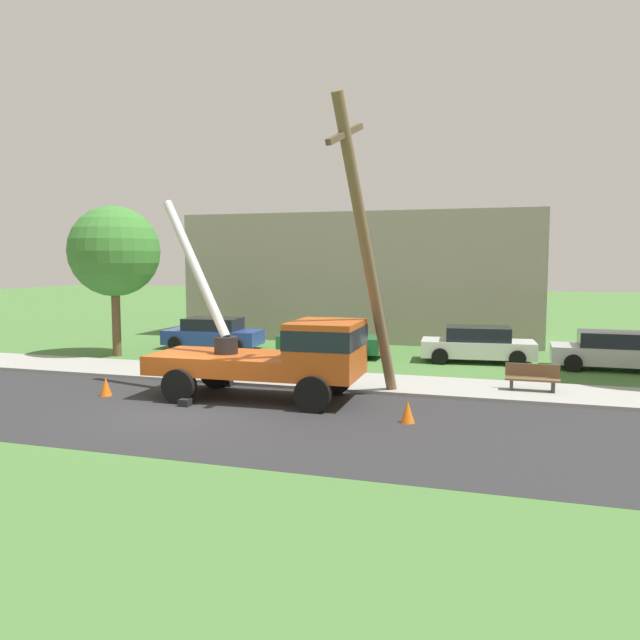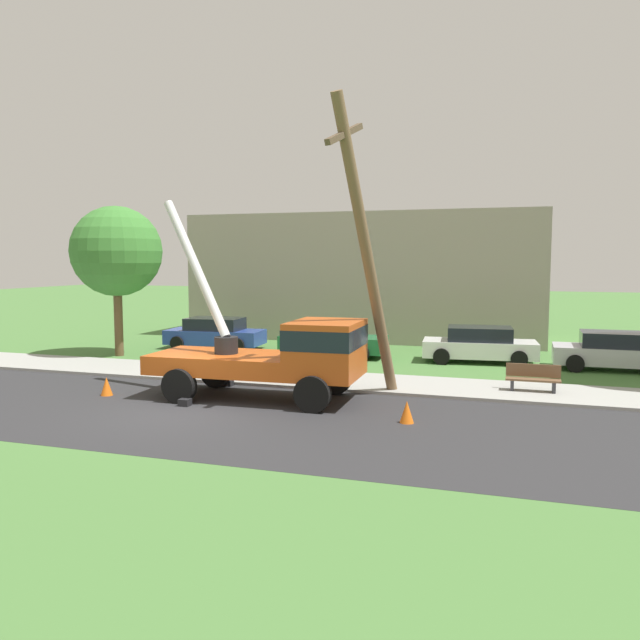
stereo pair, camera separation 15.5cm
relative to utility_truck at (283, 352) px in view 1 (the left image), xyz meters
The scene contains 14 objects.
ground_plane 10.16m from the utility_truck, 102.07° to the left, with size 120.00×120.00×0.00m, color #477538.
road_asphalt 3.33m from the utility_truck, 134.20° to the right, with size 80.00×7.44×0.01m, color #2B2B2D.
sidewalk_strip 3.95m from the utility_truck, 124.54° to the left, with size 80.00×3.00×0.10m, color #9E9E99.
utility_truck is the anchor object (origin of this frame).
leaning_utility_pole 3.76m from the utility_truck, ahead, with size 1.25×3.94×8.45m.
traffic_cone_ahead 4.31m from the utility_truck, 20.79° to the right, with size 0.36×0.36×0.56m, color orange.
traffic_cone_behind 5.51m from the utility_truck, 168.63° to the right, with size 0.36×0.36×0.56m, color orange.
parked_sedan_blue 11.34m from the utility_truck, 127.27° to the left, with size 4.52×2.22×1.42m.
parked_sedan_green 8.60m from the utility_truck, 96.91° to the left, with size 4.42×2.05×1.42m.
parked_sedan_white 10.09m from the utility_truck, 60.42° to the left, with size 4.55×2.29×1.42m.
parked_sedan_silver 13.01m from the utility_truck, 40.41° to the left, with size 4.41×2.04×1.42m.
park_bench 7.66m from the utility_truck, 24.24° to the left, with size 1.60×0.45×0.90m.
roadside_tree_near 11.75m from the utility_truck, 149.13° to the left, with size 3.78×3.78×6.32m.
lowrise_building_backdrop 15.90m from the utility_truck, 94.80° to the left, with size 18.00×6.00×6.40m, color #A5998C.
Camera 1 is at (8.56, -14.81, 4.08)m, focal length 35.52 mm.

